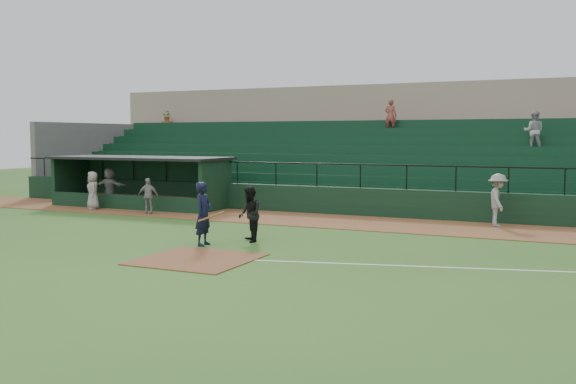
% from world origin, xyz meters
% --- Properties ---
extents(ground, '(90.00, 90.00, 0.00)m').
position_xyz_m(ground, '(0.00, 0.00, 0.00)').
color(ground, '#315D1E').
rests_on(ground, ground).
extents(warning_track, '(40.00, 4.00, 0.03)m').
position_xyz_m(warning_track, '(0.00, 8.00, 0.01)').
color(warning_track, brown).
rests_on(warning_track, ground).
extents(home_plate_dirt, '(3.00, 3.00, 0.03)m').
position_xyz_m(home_plate_dirt, '(0.00, -1.00, 0.01)').
color(home_plate_dirt, brown).
rests_on(home_plate_dirt, ground).
extents(foul_line, '(17.49, 4.44, 0.01)m').
position_xyz_m(foul_line, '(8.00, 1.20, 0.01)').
color(foul_line, white).
rests_on(foul_line, ground).
extents(stadium_structure, '(38.00, 13.08, 6.40)m').
position_xyz_m(stadium_structure, '(0.00, 16.46, 2.30)').
color(stadium_structure, black).
rests_on(stadium_structure, ground).
extents(dugout, '(8.90, 3.20, 2.42)m').
position_xyz_m(dugout, '(-9.75, 9.56, 1.33)').
color(dugout, black).
rests_on(dugout, ground).
extents(batter_at_plate, '(1.06, 0.75, 1.99)m').
position_xyz_m(batter_at_plate, '(-1.08, 1.06, 0.99)').
color(batter_at_plate, black).
rests_on(batter_at_plate, ground).
extents(umpire, '(1.08, 1.10, 1.79)m').
position_xyz_m(umpire, '(-0.10, 2.26, 0.90)').
color(umpire, black).
rests_on(umpire, ground).
extents(runner, '(1.04, 1.43, 1.98)m').
position_xyz_m(runner, '(6.74, 9.14, 1.02)').
color(runner, gray).
rests_on(runner, warning_track).
extents(dugout_player_a, '(0.98, 0.62, 1.56)m').
position_xyz_m(dugout_player_a, '(-7.58, 6.85, 0.81)').
color(dugout_player_a, '#9F9A95').
rests_on(dugout_player_a, warning_track).
extents(dugout_player_b, '(1.01, 0.97, 1.75)m').
position_xyz_m(dugout_player_b, '(-10.94, 7.18, 0.90)').
color(dugout_player_b, '#A09A96').
rests_on(dugout_player_b, warning_track).
extents(dugout_player_c, '(1.74, 0.58, 1.86)m').
position_xyz_m(dugout_player_c, '(-11.13, 8.58, 0.96)').
color(dugout_player_c, gray).
rests_on(dugout_player_c, warning_track).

